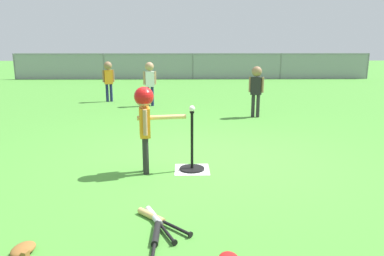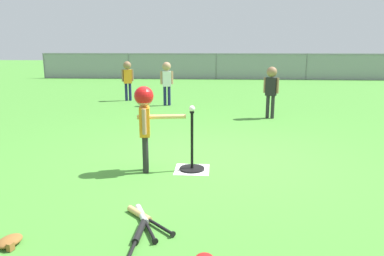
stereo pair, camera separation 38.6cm
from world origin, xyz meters
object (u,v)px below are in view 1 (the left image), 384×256
object	(u,v)px
baseball_on_tee	(192,109)
batter_child	(145,112)
fielder_near_right	(108,76)
batting_tee	(192,160)
fielder_near_left	(150,78)
spare_bat_black	(156,238)
fielder_deep_right	(256,85)
spare_bat_wood	(156,218)
spare_bat_silver	(156,219)
glove_near_bats	(23,249)

from	to	relation	value
baseball_on_tee	batter_child	distance (m)	0.58
batter_child	fielder_near_right	distance (m)	6.02
batting_tee	fielder_near_left	world-z (taller)	fielder_near_left
baseball_on_tee	fielder_near_right	size ratio (longest dim) A/B	0.07
batter_child	fielder_near_right	bearing A→B (deg)	105.62
baseball_on_tee	fielder_near_left	bearing A→B (deg)	101.24
baseball_on_tee	spare_bat_black	size ratio (longest dim) A/B	0.11
batter_child	spare_bat_black	distance (m)	1.82
baseball_on_tee	fielder_near_left	distance (m)	5.05
fielder_deep_right	spare_bat_wood	distance (m)	5.21
baseball_on_tee	batter_child	size ratio (longest dim) A/B	0.07
batting_tee	spare_bat_silver	xyz separation A→B (m)	(-0.35, -1.42, -0.10)
fielder_near_right	fielder_near_left	distance (m)	1.42
fielder_deep_right	spare_bat_silver	world-z (taller)	fielder_deep_right
batting_tee	batter_child	distance (m)	0.86
batting_tee	spare_bat_silver	size ratio (longest dim) A/B	1.17
batter_child	fielder_near_left	size ratio (longest dim) A/B	0.96
spare_bat_silver	baseball_on_tee	bearing A→B (deg)	76.09
batter_child	fielder_near_right	world-z (taller)	fielder_near_right
fielder_near_right	glove_near_bats	bearing A→B (deg)	-83.62
batting_tee	spare_bat_black	xyz separation A→B (m)	(-0.33, -1.74, -0.10)
baseball_on_tee	spare_bat_silver	xyz separation A→B (m)	(-0.35, -1.42, -0.77)
fielder_near_right	batter_child	bearing A→B (deg)	-74.38
batting_tee	glove_near_bats	xyz separation A→B (m)	(-1.34, -1.90, -0.09)
batter_child	fielder_near_right	size ratio (longest dim) A/B	0.98
spare_bat_silver	fielder_near_left	bearing A→B (deg)	95.68
spare_bat_wood	spare_bat_black	size ratio (longest dim) A/B	0.74
fielder_near_left	glove_near_bats	world-z (taller)	fielder_near_left
batting_tee	fielder_deep_right	distance (m)	3.78
batter_child	fielder_deep_right	size ratio (longest dim) A/B	0.98
fielder_deep_right	spare_bat_wood	size ratio (longest dim) A/B	2.13
fielder_near_right	spare_bat_wood	size ratio (longest dim) A/B	2.12
baseball_on_tee	fielder_deep_right	distance (m)	3.74
batter_child	fielder_deep_right	bearing A→B (deg)	60.11
baseball_on_tee	batter_child	world-z (taller)	batter_child
glove_near_bats	fielder_near_left	bearing A→B (deg)	87.05
batter_child	spare_bat_black	world-z (taller)	batter_child
batting_tee	fielder_near_right	world-z (taller)	fielder_near_right
fielder_deep_right	spare_bat_silver	size ratio (longest dim) A/B	1.70
spare_bat_silver	spare_bat_black	size ratio (longest dim) A/B	0.93
baseball_on_tee	spare_bat_black	world-z (taller)	baseball_on_tee
fielder_near_left	batter_child	bearing A→B (deg)	-85.30
baseball_on_tee	spare_bat_wood	distance (m)	1.63
batter_child	glove_near_bats	world-z (taller)	batter_child
spare_bat_black	glove_near_bats	bearing A→B (deg)	-170.91
fielder_near_right	fielder_deep_right	size ratio (longest dim) A/B	1.00
spare_bat_wood	glove_near_bats	world-z (taller)	glove_near_bats
spare_bat_silver	spare_bat_wood	bearing A→B (deg)	93.15
spare_bat_silver	glove_near_bats	xyz separation A→B (m)	(-0.99, -0.49, 0.01)
baseball_on_tee	fielder_deep_right	xyz separation A→B (m)	(1.46, 3.44, -0.09)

